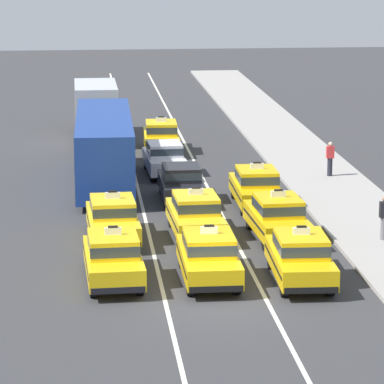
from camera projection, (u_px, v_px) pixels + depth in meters
The scene contains 18 objects.
ground_plane at pixel (216, 302), 34.80m from camera, with size 160.00×160.00×0.00m, color #353538.
lane_stripe_left_center at pixel (134, 172), 54.03m from camera, with size 0.14×80.00×0.01m, color silver.
lane_stripe_center_right at pixel (199, 170), 54.34m from camera, with size 0.14×80.00×0.01m, color silver.
sidewalk_curb at pixel (334, 189), 50.03m from camera, with size 4.00×90.00×0.15m, color #9E9993.
taxi_left_nearest at pixel (113, 257), 36.58m from camera, with size 1.97×4.62×1.96m.
taxi_left_second at pixel (113, 218), 41.58m from camera, with size 1.98×4.62×1.96m.
bus_left_third at pixel (104, 146), 50.79m from camera, with size 2.70×11.24×3.22m.
box_truck_left_fourth at pixel (96, 108), 62.15m from camera, with size 2.33×6.97×3.27m.
taxi_center_nearest at pixel (209, 256), 36.71m from camera, with size 1.85×4.57×1.96m.
taxi_center_second at pixel (196, 214), 42.20m from camera, with size 1.94×4.61×1.96m.
sedan_center_third at pixel (181, 182), 47.84m from camera, with size 1.77×4.31×1.58m.
sedan_center_fourth at pixel (165, 157), 53.16m from camera, with size 1.92×4.36×1.58m.
taxi_center_fifth at pixel (161, 136), 58.68m from camera, with size 1.98×4.62×1.96m.
taxi_right_nearest at pixel (300, 257), 36.60m from camera, with size 1.97×4.62×1.96m.
taxi_right_second at pixel (277, 217), 41.82m from camera, with size 1.98×4.62×1.96m.
taxi_right_third at pixel (256, 186), 46.86m from camera, with size 1.88×4.58×1.96m.
pedestrian_near_crosswalk at pixel (384, 218), 41.20m from camera, with size 0.47×0.24×1.67m.
pedestrian_mid_block at pixel (330, 159), 52.22m from camera, with size 0.36×0.24×1.63m.
Camera 1 is at (-4.10, -32.88, 11.22)m, focal length 103.50 mm.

